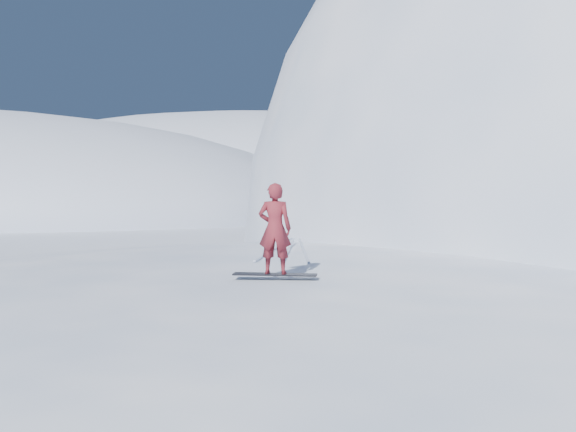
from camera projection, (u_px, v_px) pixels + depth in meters
The scene contains 7 objects.
ground at pixel (268, 387), 13.17m from camera, with size 400.00×400.00×0.00m, color white.
near_ridge at pixel (342, 353), 15.81m from camera, with size 36.00×28.00×4.80m, color white.
far_ridge_c at pixel (233, 203), 129.57m from camera, with size 140.00×90.00×36.00m, color white.
wind_bumps at pixel (271, 358), 15.36m from camera, with size 16.00×14.40×1.00m.
snowboard at pixel (275, 274), 12.44m from camera, with size 1.63×0.31×0.03m, color black.
snowboarder at pixel (275, 228), 12.40m from camera, with size 0.64×0.42×1.76m, color maroon.
board_tracks at pixel (289, 248), 17.47m from camera, with size 1.97×5.97×0.04m.
Camera 1 is at (3.70, -12.44, 4.20)m, focal length 40.00 mm.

